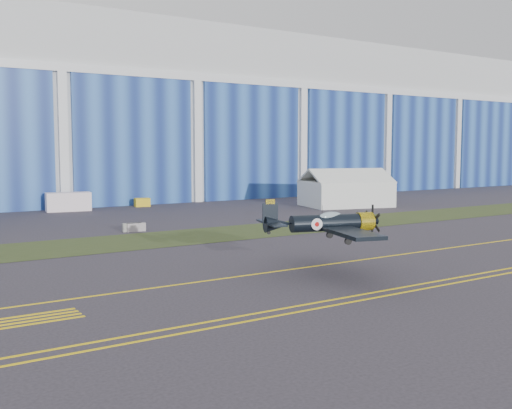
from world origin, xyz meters
TOP-DOWN VIEW (x-y plane):
  - ground at (0.00, 0.00)m, footprint 260.00×260.00m
  - grass_median at (0.00, 14.00)m, footprint 260.00×10.00m
  - hangar at (0.00, 71.79)m, footprint 220.00×45.70m
  - taxiway_centreline at (0.00, -5.00)m, footprint 200.00×0.20m
  - edge_line_near at (0.00, -14.50)m, footprint 80.00×0.20m
  - edge_line_far at (0.00, -13.50)m, footprint 80.00×0.20m
  - hold_short_ladder at (-18.00, -8.10)m, footprint 6.00×2.40m
  - warbird at (2.61, -7.48)m, footprint 12.56×13.94m
  - tent at (37.68, 29.97)m, footprint 14.50×12.02m
  - shipping_container at (-0.43, 45.94)m, footprint 6.37×3.21m
  - tug at (10.94, 46.44)m, footprint 2.43×1.71m
  - gse_box at (51.76, 45.57)m, footprint 2.96×1.80m
  - barrier_a at (-0.37, 20.55)m, footprint 2.05×0.79m
  - barrier_b at (-0.73, 20.76)m, footprint 2.07×0.88m

SIDE VIEW (x-z plane):
  - ground at x=0.00m, z-range 0.00..0.00m
  - taxiway_centreline at x=0.00m, z-range 0.00..0.02m
  - edge_line_near at x=0.00m, z-range 0.00..0.02m
  - edge_line_far at x=0.00m, z-range 0.00..0.02m
  - hold_short_ladder at x=-18.00m, z-range 0.00..0.02m
  - grass_median at x=0.00m, z-range 0.01..0.03m
  - barrier_a at x=-0.37m, z-range 0.00..0.90m
  - barrier_b at x=-0.73m, z-range 0.00..0.90m
  - tug at x=10.94m, z-range 0.00..1.31m
  - gse_box at x=51.76m, z-range 0.00..1.69m
  - shipping_container at x=-0.43m, z-range 0.00..2.65m
  - tent at x=37.68m, z-range 0.00..5.88m
  - warbird at x=2.61m, z-range 1.88..5.36m
  - hangar at x=0.00m, z-range -0.04..29.96m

